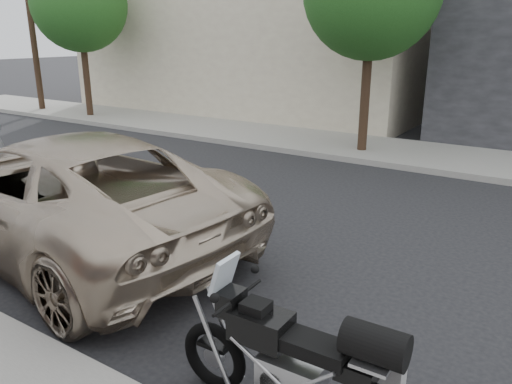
# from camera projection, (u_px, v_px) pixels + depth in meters

# --- Properties ---
(ground) EXTENTS (120.00, 120.00, 0.00)m
(ground) POSITION_uv_depth(u_px,v_px,m) (337.00, 248.00, 7.63)
(ground) COLOR black
(ground) RESTS_ON ground
(far_sidewalk) EXTENTS (44.00, 3.00, 0.15)m
(far_sidewalk) POSITION_uv_depth(u_px,v_px,m) (442.00, 158.00, 12.80)
(far_sidewalk) COLOR gray
(far_sidewalk) RESTS_ON ground
(far_building_cream) EXTENTS (14.00, 11.00, 8.00)m
(far_building_cream) POSITION_uv_depth(u_px,v_px,m) (281.00, 13.00, 21.87)
(far_building_cream) COLOR #BBAD96
(far_building_cream) RESTS_ON ground
(street_tree_right) EXTENTS (3.40, 3.40, 5.70)m
(street_tree_right) POSITION_uv_depth(u_px,v_px,m) (79.00, 4.00, 17.93)
(street_tree_right) COLOR #322217
(street_tree_right) RESTS_ON far_sidewalk
(utility_pole) EXTENTS (0.24, 0.24, 6.70)m
(utility_pole) POSITION_uv_depth(u_px,v_px,m) (31.00, 24.00, 19.68)
(utility_pole) COLOR #322217
(utility_pole) RESTS_ON far_sidewalk
(motorcycle) EXTENTS (2.16, 0.72, 1.37)m
(motorcycle) POSITION_uv_depth(u_px,v_px,m) (304.00, 363.00, 4.02)
(motorcycle) COLOR black
(motorcycle) RESTS_ON ground
(minivan) EXTENTS (6.60, 3.64, 1.75)m
(minivan) POSITION_uv_depth(u_px,v_px,m) (64.00, 192.00, 7.45)
(minivan) COLOR #B6A48D
(minivan) RESTS_ON ground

